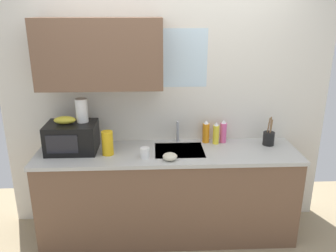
{
  "coord_description": "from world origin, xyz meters",
  "views": [
    {
      "loc": [
        -0.13,
        -2.98,
        2.16
      ],
      "look_at": [
        0.0,
        0.0,
        1.15
      ],
      "focal_mm": 36.7,
      "sensor_mm": 36.0,
      "label": 1
    }
  ],
  "objects_px": {
    "paper_towel_roll": "(82,110)",
    "mug_white": "(145,153)",
    "microwave": "(72,137)",
    "dish_soap_bottle_yellow": "(216,134)",
    "dish_soap_bottle_orange": "(206,132)",
    "banana_bunch": "(65,120)",
    "small_bowl": "(170,157)",
    "utensil_crock": "(269,138)",
    "cereal_canister": "(108,143)",
    "dish_soap_bottle_pink": "(223,132)"
  },
  "relations": [
    {
      "from": "paper_towel_roll",
      "to": "utensil_crock",
      "type": "distance_m",
      "value": 1.81
    },
    {
      "from": "cereal_canister",
      "to": "mug_white",
      "type": "bearing_deg",
      "value": -14.76
    },
    {
      "from": "paper_towel_roll",
      "to": "utensil_crock",
      "type": "bearing_deg",
      "value": 0.63
    },
    {
      "from": "utensil_crock",
      "to": "mug_white",
      "type": "bearing_deg",
      "value": -167.84
    },
    {
      "from": "mug_white",
      "to": "small_bowl",
      "type": "distance_m",
      "value": 0.23
    },
    {
      "from": "microwave",
      "to": "dish_soap_bottle_pink",
      "type": "bearing_deg",
      "value": 6.29
    },
    {
      "from": "microwave",
      "to": "dish_soap_bottle_yellow",
      "type": "bearing_deg",
      "value": 5.25
    },
    {
      "from": "banana_bunch",
      "to": "dish_soap_bottle_orange",
      "type": "bearing_deg",
      "value": 7.17
    },
    {
      "from": "banana_bunch",
      "to": "dish_soap_bottle_orange",
      "type": "height_order",
      "value": "banana_bunch"
    },
    {
      "from": "cereal_canister",
      "to": "mug_white",
      "type": "height_order",
      "value": "cereal_canister"
    },
    {
      "from": "microwave",
      "to": "dish_soap_bottle_pink",
      "type": "height_order",
      "value": "microwave"
    },
    {
      "from": "banana_bunch",
      "to": "dish_soap_bottle_yellow",
      "type": "bearing_deg",
      "value": 5.0
    },
    {
      "from": "dish_soap_bottle_pink",
      "to": "cereal_canister",
      "type": "height_order",
      "value": "dish_soap_bottle_pink"
    },
    {
      "from": "dish_soap_bottle_orange",
      "to": "utensil_crock",
      "type": "xyz_separation_m",
      "value": [
        0.61,
        -0.1,
        -0.04
      ]
    },
    {
      "from": "dish_soap_bottle_yellow",
      "to": "mug_white",
      "type": "relative_size",
      "value": 2.35
    },
    {
      "from": "dish_soap_bottle_orange",
      "to": "dish_soap_bottle_yellow",
      "type": "height_order",
      "value": "dish_soap_bottle_orange"
    },
    {
      "from": "paper_towel_roll",
      "to": "mug_white",
      "type": "height_order",
      "value": "paper_towel_roll"
    },
    {
      "from": "dish_soap_bottle_pink",
      "to": "mug_white",
      "type": "relative_size",
      "value": 2.47
    },
    {
      "from": "paper_towel_roll",
      "to": "dish_soap_bottle_yellow",
      "type": "distance_m",
      "value": 1.31
    },
    {
      "from": "utensil_crock",
      "to": "small_bowl",
      "type": "height_order",
      "value": "utensil_crock"
    },
    {
      "from": "utensil_crock",
      "to": "paper_towel_roll",
      "type": "bearing_deg",
      "value": -179.37
    },
    {
      "from": "mug_white",
      "to": "small_bowl",
      "type": "height_order",
      "value": "mug_white"
    },
    {
      "from": "dish_soap_bottle_orange",
      "to": "utensil_crock",
      "type": "distance_m",
      "value": 0.61
    },
    {
      "from": "paper_towel_roll",
      "to": "mug_white",
      "type": "bearing_deg",
      "value": -22.42
    },
    {
      "from": "dish_soap_bottle_pink",
      "to": "cereal_canister",
      "type": "relative_size",
      "value": 1.05
    },
    {
      "from": "dish_soap_bottle_pink",
      "to": "utensil_crock",
      "type": "relative_size",
      "value": 0.8
    },
    {
      "from": "dish_soap_bottle_yellow",
      "to": "mug_white",
      "type": "distance_m",
      "value": 0.76
    },
    {
      "from": "dish_soap_bottle_yellow",
      "to": "mug_white",
      "type": "xyz_separation_m",
      "value": [
        -0.69,
        -0.31,
        -0.06
      ]
    },
    {
      "from": "small_bowl",
      "to": "dish_soap_bottle_orange",
      "type": "bearing_deg",
      "value": 47.69
    },
    {
      "from": "microwave",
      "to": "banana_bunch",
      "type": "xyz_separation_m",
      "value": [
        -0.05,
        0.0,
        0.17
      ]
    },
    {
      "from": "microwave",
      "to": "small_bowl",
      "type": "distance_m",
      "value": 0.94
    },
    {
      "from": "paper_towel_roll",
      "to": "mug_white",
      "type": "relative_size",
      "value": 2.32
    },
    {
      "from": "microwave",
      "to": "paper_towel_roll",
      "type": "xyz_separation_m",
      "value": [
        0.1,
        0.05,
        0.24
      ]
    },
    {
      "from": "mug_white",
      "to": "utensil_crock",
      "type": "height_order",
      "value": "utensil_crock"
    },
    {
      "from": "dish_soap_bottle_pink",
      "to": "dish_soap_bottle_orange",
      "type": "bearing_deg",
      "value": 177.11
    },
    {
      "from": "cereal_canister",
      "to": "utensil_crock",
      "type": "xyz_separation_m",
      "value": [
        1.55,
        0.17,
        -0.04
      ]
    },
    {
      "from": "utensil_crock",
      "to": "small_bowl",
      "type": "xyz_separation_m",
      "value": [
        -0.99,
        -0.32,
        -0.04
      ]
    },
    {
      "from": "small_bowl",
      "to": "mug_white",
      "type": "bearing_deg",
      "value": 164.74
    },
    {
      "from": "banana_bunch",
      "to": "paper_towel_roll",
      "type": "relative_size",
      "value": 0.91
    },
    {
      "from": "banana_bunch",
      "to": "dish_soap_bottle_pink",
      "type": "xyz_separation_m",
      "value": [
        1.5,
        0.16,
        -0.19
      ]
    },
    {
      "from": "paper_towel_roll",
      "to": "utensil_crock",
      "type": "xyz_separation_m",
      "value": [
        1.79,
        0.02,
        -0.31
      ]
    },
    {
      "from": "paper_towel_roll",
      "to": "small_bowl",
      "type": "bearing_deg",
      "value": -20.52
    },
    {
      "from": "paper_towel_roll",
      "to": "utensil_crock",
      "type": "relative_size",
      "value": 0.75
    },
    {
      "from": "microwave",
      "to": "dish_soap_bottle_yellow",
      "type": "relative_size",
      "value": 2.06
    },
    {
      "from": "paper_towel_roll",
      "to": "cereal_canister",
      "type": "relative_size",
      "value": 0.99
    },
    {
      "from": "paper_towel_roll",
      "to": "cereal_canister",
      "type": "bearing_deg",
      "value": -32.01
    },
    {
      "from": "microwave",
      "to": "dish_soap_bottle_orange",
      "type": "xyz_separation_m",
      "value": [
        1.28,
        0.17,
        -0.03
      ]
    },
    {
      "from": "microwave",
      "to": "dish_soap_bottle_yellow",
      "type": "height_order",
      "value": "microwave"
    },
    {
      "from": "banana_bunch",
      "to": "dish_soap_bottle_pink",
      "type": "relative_size",
      "value": 0.85
    },
    {
      "from": "paper_towel_roll",
      "to": "dish_soap_bottle_orange",
      "type": "xyz_separation_m",
      "value": [
        1.18,
        0.12,
        -0.27
      ]
    }
  ]
}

